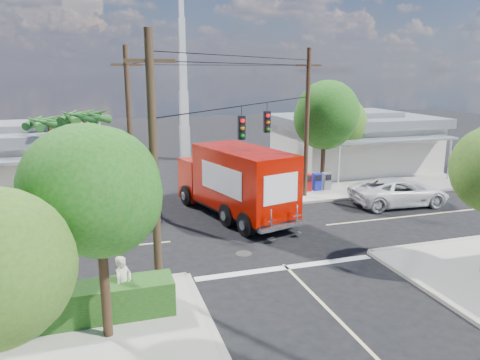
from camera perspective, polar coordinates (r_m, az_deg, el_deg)
name	(u,v)px	position (r m, az deg, el deg)	size (l,w,h in m)	color
ground	(252,233)	(22.90, 1.49, -6.46)	(120.00, 120.00, 0.00)	black
sidewalk_ne	(341,172)	(36.82, 12.16, 0.93)	(14.12, 14.12, 0.14)	#A59F95
sidewalk_nw	(35,194)	(32.44, -23.68, -1.55)	(14.12, 14.12, 0.14)	#A59F95
road_markings	(262,243)	(21.59, 2.76, -7.70)	(32.00, 32.00, 0.01)	beige
building_ne	(353,140)	(38.16, 13.66, 4.71)	(11.80, 10.20, 4.50)	beige
building_nw	(16,157)	(33.71, -25.63, 2.53)	(10.80, 10.20, 4.30)	beige
radio_tower	(184,95)	(41.14, -6.90, 10.23)	(0.80, 0.80, 17.00)	silver
tree_sw_front	(99,198)	(13.30, -16.82, -2.06)	(3.88, 3.78, 6.03)	#422D1C
tree_ne_front	(325,117)	(30.78, 10.33, 7.51)	(4.21, 4.14, 6.66)	#422D1C
tree_ne_back	(343,122)	(34.00, 12.50, 6.95)	(3.77, 3.66, 5.82)	#422D1C
palm_nw_front	(85,119)	(28.04, -18.42, 7.08)	(3.01, 3.08, 5.59)	#422D1C
palm_nw_back	(49,124)	(29.67, -22.21, 6.36)	(3.01, 3.08, 5.19)	#422D1C
utility_poles	(211,134)	(22.86, -3.51, 5.56)	(12.00, 10.68, 9.00)	#473321
picket_fence	(80,293)	(16.41, -18.95, -12.90)	(5.94, 0.06, 1.00)	silver
hedge_sw	(72,305)	(15.70, -19.77, -14.17)	(6.20, 1.20, 1.10)	#153F10
vending_boxes	(317,182)	(30.63, 9.32, -0.21)	(1.90, 0.50, 1.10)	#A30F0E
delivery_truck	(235,182)	(24.92, -0.57, -0.21)	(4.79, 9.12, 3.79)	black
parked_car	(399,192)	(28.85, 18.84, -1.38)	(2.65, 5.74, 1.59)	silver
pedestrian	(123,285)	(15.60, -14.02, -12.29)	(0.70, 0.46, 1.91)	beige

